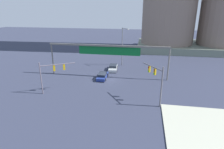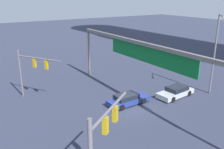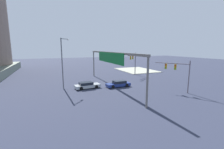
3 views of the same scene
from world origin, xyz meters
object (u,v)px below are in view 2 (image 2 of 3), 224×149
(traffic_signal_opposite_side, at_px, (32,67))
(streetlamp_curved_arm, at_px, (215,50))
(sedan_car_approaching, at_px, (128,99))
(sedan_car_waiting_far, at_px, (176,92))
(traffic_signal_near_corner, at_px, (101,144))

(traffic_signal_opposite_side, bearing_deg, streetlamp_curved_arm, 30.11)
(sedan_car_approaching, height_order, sedan_car_waiting_far, same)
(streetlamp_curved_arm, bearing_deg, sedan_car_waiting_far, -70.08)
(streetlamp_curved_arm, bearing_deg, traffic_signal_opposite_side, -75.57)
(traffic_signal_opposite_side, bearing_deg, sedan_car_waiting_far, 28.64)
(sedan_car_waiting_far, bearing_deg, streetlamp_curved_arm, 151.69)
(traffic_signal_near_corner, height_order, streetlamp_curved_arm, streetlamp_curved_arm)
(traffic_signal_opposite_side, bearing_deg, sedan_car_approaching, 18.06)
(sedan_car_waiting_far, bearing_deg, sedan_car_approaching, -16.70)
(traffic_signal_opposite_side, distance_m, streetlamp_curved_arm, 20.60)
(streetlamp_curved_arm, bearing_deg, sedan_car_approaching, -63.30)
(traffic_signal_near_corner, relative_size, sedan_car_waiting_far, 1.27)
(streetlamp_curved_arm, relative_size, sedan_car_waiting_far, 1.92)
(streetlamp_curved_arm, xyz_separation_m, sedan_car_waiting_far, (-1.71, -4.00, -4.76))
(sedan_car_approaching, distance_m, sedan_car_waiting_far, 6.11)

